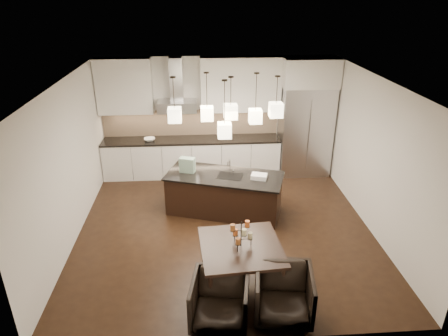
{
  "coord_description": "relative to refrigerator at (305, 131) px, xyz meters",
  "views": [
    {
      "loc": [
        -0.47,
        -6.55,
        4.22
      ],
      "look_at": [
        0.0,
        0.2,
        1.15
      ],
      "focal_mm": 32.0,
      "sensor_mm": 36.0,
      "label": 1
    }
  ],
  "objects": [
    {
      "name": "fridge_panel",
      "position": [
        0.0,
        0.0,
        1.4
      ],
      "size": [
        1.26,
        0.72,
        0.65
      ],
      "primitive_type": "cube",
      "color": "silver",
      "rests_on": "refrigerator"
    },
    {
      "name": "wall_front",
      "position": [
        -2.1,
        -5.14,
        0.32
      ],
      "size": [
        5.5,
        0.02,
        2.8
      ],
      "primitive_type": "cube",
      "color": "silver",
      "rests_on": "ground"
    },
    {
      "name": "backsplash",
      "position": [
        -2.73,
        0.35,
        0.16
      ],
      "size": [
        4.21,
        0.02,
        0.63
      ],
      "primitive_type": "cube",
      "color": "tan",
      "rests_on": "countertop"
    },
    {
      "name": "wall_right",
      "position": [
        0.66,
        -2.38,
        0.32
      ],
      "size": [
        0.02,
        5.5,
        2.8
      ],
      "primitive_type": "cube",
      "color": "silver",
      "rests_on": "ground"
    },
    {
      "name": "lower_cabinets",
      "position": [
        -2.73,
        0.05,
        -0.64
      ],
      "size": [
        4.21,
        0.62,
        0.88
      ],
      "primitive_type": "cube",
      "color": "silver",
      "rests_on": "floor"
    },
    {
      "name": "pendant_d",
      "position": [
        -1.46,
        -1.64,
        0.9
      ],
      "size": [
        0.24,
        0.24,
        0.26
      ],
      "primitive_type": "cube",
      "color": "#FFF2C4",
      "rests_on": "ceiling"
    },
    {
      "name": "food_container",
      "position": [
        -1.4,
        -2.0,
        -0.21
      ],
      "size": [
        0.35,
        0.3,
        0.09
      ],
      "primitive_type": "cube",
      "rotation": [
        0.0,
        0.0,
        -0.31
      ],
      "color": "silver",
      "rests_on": "island_top"
    },
    {
      "name": "hood_canopy",
      "position": [
        -3.03,
        0.1,
        0.65
      ],
      "size": [
        0.9,
        0.52,
        0.24
      ],
      "primitive_type": "cube",
      "color": "#B7B7BA",
      "rests_on": "wall_back"
    },
    {
      "name": "candle_c",
      "position": [
        -2.03,
        -4.16,
        -0.19
      ],
      "size": [
        0.08,
        0.08,
        0.1
      ],
      "primitive_type": "cylinder",
      "rotation": [
        0.0,
        0.0,
        0.07
      ],
      "color": "#A45B2B",
      "rests_on": "candelabra"
    },
    {
      "name": "wall_left",
      "position": [
        -4.86,
        -2.38,
        0.32
      ],
      "size": [
        0.02,
        5.5,
        2.8
      ],
      "primitive_type": "cube",
      "color": "silver",
      "rests_on": "ground"
    },
    {
      "name": "faucet",
      "position": [
        -1.95,
        -1.74,
        -0.09
      ],
      "size": [
        0.15,
        0.23,
        0.34
      ],
      "primitive_type": null,
      "rotation": [
        0.0,
        0.0,
        -0.31
      ],
      "color": "silver",
      "rests_on": "island_top"
    },
    {
      "name": "island_top",
      "position": [
        -2.07,
        -1.8,
        -0.27
      ],
      "size": [
        2.49,
        1.63,
        0.04
      ],
      "primitive_type": "cube",
      "rotation": [
        0.0,
        0.0,
        -0.31
      ],
      "color": "black",
      "rests_on": "island_body"
    },
    {
      "name": "hood_chimney",
      "position": [
        -3.03,
        0.21,
        1.24
      ],
      "size": [
        0.3,
        0.28,
        0.96
      ],
      "primitive_type": "cube",
      "color": "#B7B7BA",
      "rests_on": "hood_canopy"
    },
    {
      "name": "pendant_e",
      "position": [
        -1.13,
        -1.94,
        1.1
      ],
      "size": [
        0.24,
        0.24,
        0.26
      ],
      "primitive_type": "cube",
      "color": "#FFF2C4",
      "rests_on": "ceiling"
    },
    {
      "name": "pendant_c",
      "position": [
        -1.96,
        -1.94,
        1.09
      ],
      "size": [
        0.24,
        0.24,
        0.26
      ],
      "primitive_type": "cube",
      "color": "#FFF2C4",
      "rests_on": "ceiling"
    },
    {
      "name": "upper_cab_left",
      "position": [
        -4.2,
        0.19,
        1.1
      ],
      "size": [
        1.25,
        0.35,
        1.25
      ],
      "primitive_type": "cube",
      "color": "silver",
      "rests_on": "wall_back"
    },
    {
      "name": "pendant_a",
      "position": [
        -2.98,
        -1.89,
        1.03
      ],
      "size": [
        0.24,
        0.24,
        0.26
      ],
      "primitive_type": "cube",
      "color": "#FFF2C4",
      "rests_on": "ceiling"
    },
    {
      "name": "wall_back",
      "position": [
        -2.1,
        0.38,
        0.32
      ],
      "size": [
        5.5,
        0.02,
        2.8
      ],
      "primitive_type": "cube",
      "color": "silver",
      "rests_on": "ground"
    },
    {
      "name": "candle_f",
      "position": [
        -1.95,
        -4.16,
        -0.04
      ],
      "size": [
        0.08,
        0.08,
        0.1
      ],
      "primitive_type": "cylinder",
      "rotation": [
        0.0,
        0.0,
        0.07
      ],
      "color": "beige",
      "rests_on": "candelabra"
    },
    {
      "name": "candelabra",
      "position": [
        -1.98,
        -4.04,
        -0.15
      ],
      "size": [
        0.37,
        0.37,
        0.42
      ],
      "primitive_type": null,
      "rotation": [
        0.0,
        0.0,
        0.07
      ],
      "color": "black",
      "rests_on": "dining_table"
    },
    {
      "name": "armchair_right",
      "position": [
        -1.45,
        -4.72,
        -0.71
      ],
      "size": [
        0.9,
        0.92,
        0.73
      ],
      "primitive_type": "imported",
      "rotation": [
        0.0,
        0.0,
        -0.15
      ],
      "color": "black",
      "rests_on": "floor"
    },
    {
      "name": "fruit_bowl",
      "position": [
        -3.71,
        0.0,
        -0.12
      ],
      "size": [
        0.29,
        0.29,
        0.06
      ],
      "primitive_type": "imported",
      "rotation": [
        0.0,
        0.0,
        0.14
      ],
      "color": "silver",
      "rests_on": "countertop"
    },
    {
      "name": "island_body",
      "position": [
        -2.07,
        -1.8,
        -0.68
      ],
      "size": [
        2.4,
        1.54,
        0.78
      ],
      "primitive_type": "cube",
      "rotation": [
        0.0,
        0.0,
        -0.31
      ],
      "color": "black",
      "rests_on": "floor"
    },
    {
      "name": "ceiling",
      "position": [
        -2.1,
        -2.38,
        1.73
      ],
      "size": [
        5.5,
        5.5,
        0.02
      ],
      "primitive_type": "cube",
      "color": "white",
      "rests_on": "wall_back"
    },
    {
      "name": "floor",
      "position": [
        -2.1,
        -2.38,
        -1.08
      ],
      "size": [
        5.5,
        5.5,
        0.02
      ],
      "primitive_type": "cube",
      "color": "black",
      "rests_on": "ground"
    },
    {
      "name": "armchair_left",
      "position": [
        -2.34,
        -4.78,
        -0.72
      ],
      "size": [
        0.88,
        0.9,
        0.71
      ],
      "primitive_type": "imported",
      "rotation": [
        0.0,
        0.0,
        -0.16
      ],
      "color": "black",
      "rests_on": "floor"
    },
    {
      "name": "candle_e",
      "position": [
        -2.1,
        -4.03,
        -0.04
      ],
      "size": [
        0.08,
        0.08,
        0.1
      ],
      "primitive_type": "cylinder",
      "rotation": [
        0.0,
        0.0,
        0.07
      ],
      "color": "#A45B2B",
      "rests_on": "candelabra"
    },
    {
      "name": "refrigerator",
      "position": [
        0.0,
        0.0,
        0.0
      ],
      "size": [
        1.2,
        0.72,
        2.15
      ],
      "primitive_type": "cube",
      "color": "#B7B7BA",
      "rests_on": "floor"
    },
    {
      "name": "pendant_b",
      "position": [
        -2.38,
        -1.53,
        0.94
      ],
      "size": [
        0.24,
        0.24,
        0.26
      ],
      "primitive_type": "cube",
      "color": "#FFF2C4",
      "rests_on": "ceiling"
    },
    {
      "name": "candle_d",
      "position": [
        -1.88,
        -3.94,
        -0.04
      ],
      "size": [
        0.08,
        0.08,
        0.1
      ],
      "primitive_type": "cylinder",
      "rotation": [
        0.0,
        0.0,
        0.07
      ],
      "color": "orange",
      "rests_on": "candelabra"
    },
    {
      "name": "dining_table",
      "position": [
        -1.98,
        -4.04,
        -0.72
      ],
      "size": [
        1.28,
        1.28,
        0.72
      ],
      "primitive_type": null,
      "rotation": [
        0.0,
        0.0,
        0.07
      ],
      "color": "black",
      "rests_on": "floor"
    },
    {
      "name": "pendant_f",
      "position": [
        -2.09,
        -2.21,
        0.83
      ],
      "size": [
        0.24,
        0.24,
        0.26
      ],
      "primitive_type": "cube",
      "color": "#FFF2C4",
      "rests_on": "ceiling"
    },
    {
      "name": "countertop",
      "position": [
        -2.73,
        0.05,
        -0.17
      ],
      "size": [
        4.21,
        0.66,
        0.04
      ],
      "primitive_type": "cube",
      "color": "black",
      "rests_on": "lower_cabinets"
    },
    {
      "name": "candle_a",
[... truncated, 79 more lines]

